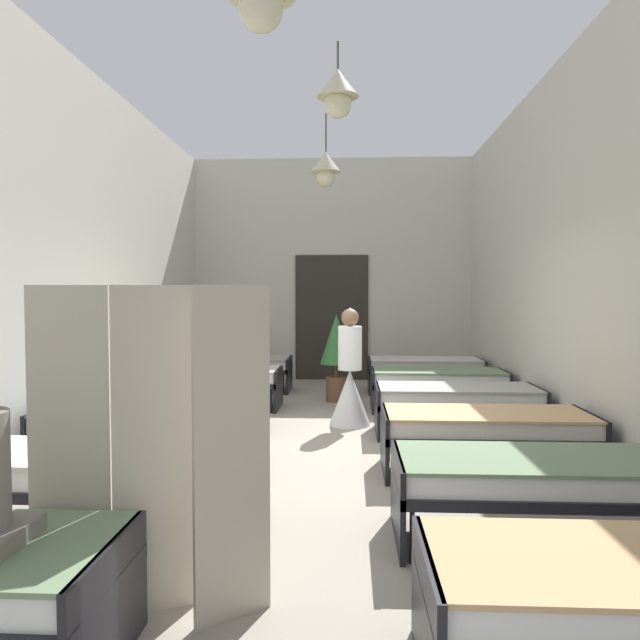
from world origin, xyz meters
TOP-DOWN VIEW (x-y plane):
  - ground_plane at (0.00, 0.00)m, footprint 5.92×11.08m
  - room_shell at (0.00, 1.17)m, footprint 5.72×10.68m
  - bed_left_row_1 at (-1.61, -2.27)m, footprint 1.90×0.84m
  - bed_right_row_1 at (1.61, -2.27)m, footprint 1.90×0.84m
  - bed_left_row_2 at (-1.61, -0.76)m, footprint 1.90×0.84m
  - bed_right_row_2 at (1.61, -0.76)m, footprint 1.90×0.84m
  - bed_left_row_3 at (-1.61, 0.76)m, footprint 1.90×0.84m
  - bed_right_row_3 at (1.61, 0.76)m, footprint 1.90×0.84m
  - bed_left_row_4 at (-1.61, 2.27)m, footprint 1.90×0.84m
  - bed_right_row_4 at (1.61, 2.27)m, footprint 1.90×0.84m
  - bed_left_row_5 at (-1.61, 3.78)m, footprint 1.90×0.84m
  - bed_right_row_5 at (1.61, 3.78)m, footprint 1.90×0.84m
  - nurse_near_aisle at (0.35, 1.22)m, footprint 0.52×0.52m
  - potted_plant at (0.14, 2.87)m, footprint 0.49×0.49m
  - privacy_screen at (-0.66, -3.27)m, footprint 1.23×0.29m

SIDE VIEW (x-z plane):
  - ground_plane at x=0.00m, z-range -0.10..0.00m
  - bed_left_row_1 at x=-1.61m, z-range 0.15..0.73m
  - bed_right_row_1 at x=1.61m, z-range 0.15..0.73m
  - bed_left_row_2 at x=-1.61m, z-range 0.15..0.73m
  - bed_right_row_2 at x=1.61m, z-range 0.15..0.73m
  - bed_left_row_3 at x=-1.61m, z-range 0.15..0.73m
  - bed_right_row_3 at x=1.61m, z-range 0.15..0.73m
  - bed_left_row_4 at x=-1.61m, z-range 0.15..0.73m
  - bed_right_row_4 at x=1.61m, z-range 0.15..0.73m
  - bed_left_row_5 at x=-1.61m, z-range 0.15..0.73m
  - bed_right_row_5 at x=1.61m, z-range 0.15..0.73m
  - nurse_near_aisle at x=0.35m, z-range -0.21..1.27m
  - potted_plant at x=0.14m, z-range 0.16..1.51m
  - privacy_screen at x=-0.66m, z-range 0.00..1.70m
  - room_shell at x=0.00m, z-range 0.01..4.26m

